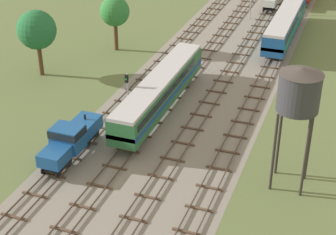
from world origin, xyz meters
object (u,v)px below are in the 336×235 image
object	(u,v)px
water_tower	(299,91)
diesel_railcar_centre_mid	(286,23)
shunter_loco_far_left_nearest	(70,138)
signal_post_near	(128,92)
diesel_railcar_left_near	(160,89)

from	to	relation	value
water_tower	diesel_railcar_centre_mid	bearing A→B (deg)	99.93
shunter_loco_far_left_nearest	water_tower	size ratio (longest dim) A/B	0.78
water_tower	signal_post_near	world-z (taller)	water_tower
diesel_railcar_left_near	water_tower	size ratio (longest dim) A/B	1.90
water_tower	signal_post_near	distance (m)	18.71
diesel_railcar_left_near	diesel_railcar_centre_mid	size ratio (longest dim) A/B	1.00
shunter_loco_far_left_nearest	water_tower	distance (m)	20.69
shunter_loco_far_left_nearest	diesel_railcar_centre_mid	world-z (taller)	diesel_railcar_centre_mid
diesel_railcar_left_near	diesel_railcar_centre_mid	distance (m)	27.57
shunter_loco_far_left_nearest	signal_post_near	xyz separation A→B (m)	(2.22, 7.91, 1.44)
shunter_loco_far_left_nearest	diesel_railcar_centre_mid	size ratio (longest dim) A/B	0.41
shunter_loco_far_left_nearest	signal_post_near	world-z (taller)	signal_post_near
signal_post_near	diesel_railcar_left_near	bearing A→B (deg)	55.70
shunter_loco_far_left_nearest	diesel_railcar_left_near	world-z (taller)	diesel_railcar_left_near
diesel_railcar_left_near	signal_post_near	size ratio (longest dim) A/B	3.78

